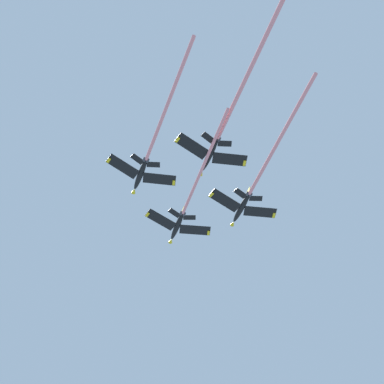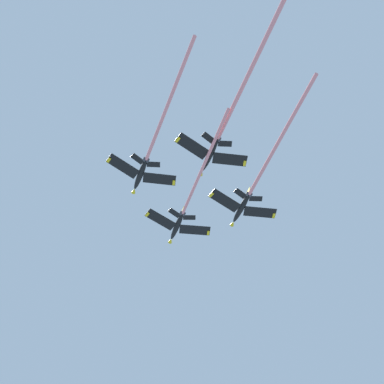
{
  "view_description": "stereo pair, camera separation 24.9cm",
  "coord_description": "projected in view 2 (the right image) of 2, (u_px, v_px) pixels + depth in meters",
  "views": [
    {
      "loc": [
        44.67,
        -0.71,
        1.71
      ],
      "look_at": [
        -17.85,
        7.92,
        156.2
      ],
      "focal_mm": 56.23,
      "sensor_mm": 36.0,
      "label": 1
    },
    {
      "loc": [
        44.64,
        -0.96,
        1.71
      ],
      "look_at": [
        -17.85,
        7.92,
        156.2
      ],
      "focal_mm": 56.23,
      "sensor_mm": 36.0,
      "label": 2
    }
  ],
  "objects": [
    {
      "name": "jet_lead",
      "position": [
        186.0,
        206.0,
        170.32
      ],
      "size": [
        48.4,
        19.82,
        19.96
      ],
      "color": "black"
    },
    {
      "name": "jet_slot",
      "position": [
        227.0,
        120.0,
        149.97
      ],
      "size": [
        49.73,
        19.71,
        19.77
      ],
      "color": "black"
    },
    {
      "name": "jet_left_wing",
      "position": [
        151.0,
        148.0,
        157.89
      ],
      "size": [
        48.52,
        19.68,
        20.48
      ],
      "color": "black"
    },
    {
      "name": "jet_right_wing",
      "position": [
        257.0,
        181.0,
        161.04
      ],
      "size": [
        50.13,
        19.75,
        20.52
      ],
      "color": "black"
    }
  ]
}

